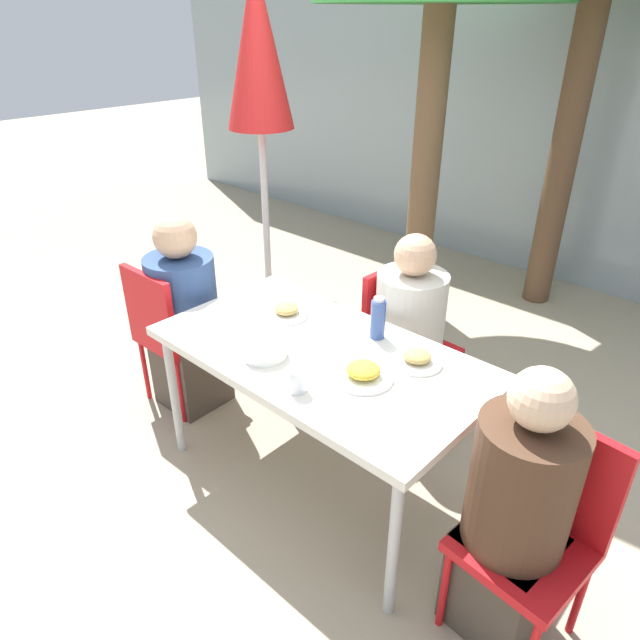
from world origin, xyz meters
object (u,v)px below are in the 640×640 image
(chair_right, at_px, (539,520))
(person_right, at_px, (514,519))
(chair_far, at_px, (401,334))
(closed_umbrella, at_px, (259,65))
(bottle, at_px, (378,318))
(drinking_cup, at_px, (297,380))
(chair_left, at_px, (169,328))
(salad_bowl, at_px, (265,350))
(person_far, at_px, (408,341))
(person_left, at_px, (186,321))

(chair_right, xyz_separation_m, person_right, (-0.06, -0.07, 0.02))
(chair_far, bearing_deg, closed_umbrella, -92.17)
(chair_right, xyz_separation_m, bottle, (-0.93, 0.28, 0.33))
(chair_far, height_order, drinking_cup, chair_far)
(drinking_cup, bearing_deg, chair_left, 171.81)
(closed_umbrella, height_order, salad_bowl, closed_umbrella)
(person_right, relative_size, bottle, 5.67)
(person_right, distance_m, salad_bowl, 1.16)
(chair_far, xyz_separation_m, salad_bowl, (-0.09, -0.90, 0.27))
(closed_umbrella, bearing_deg, bottle, -22.00)
(bottle, height_order, drinking_cup, bottle)
(person_right, bearing_deg, chair_right, -121.91)
(person_right, xyz_separation_m, chair_far, (-1.04, 0.80, -0.02))
(chair_far, relative_size, closed_umbrella, 0.37)
(chair_far, height_order, person_far, person_far)
(chair_far, height_order, bottle, bottle)
(salad_bowl, bearing_deg, closed_umbrella, 137.22)
(person_left, height_order, person_right, person_left)
(drinking_cup, relative_size, salad_bowl, 0.50)
(bottle, relative_size, drinking_cup, 2.06)
(chair_far, bearing_deg, salad_bowl, -3.40)
(person_far, distance_m, drinking_cup, 0.98)
(drinking_cup, xyz_separation_m, salad_bowl, (-0.28, 0.08, -0.02))
(person_right, height_order, chair_far, person_right)
(person_right, xyz_separation_m, person_far, (-0.96, 0.75, -0.02))
(person_left, bearing_deg, person_far, 32.32)
(person_right, relative_size, chair_far, 1.31)
(person_left, bearing_deg, drinking_cup, -14.18)
(chair_left, bearing_deg, person_left, 58.09)
(chair_left, distance_m, salad_bowl, 0.93)
(chair_left, bearing_deg, chair_far, 38.13)
(person_right, xyz_separation_m, drinking_cup, (-0.85, -0.18, 0.26))
(chair_right, relative_size, chair_far, 1.00)
(salad_bowl, bearing_deg, person_far, 78.88)
(chair_left, xyz_separation_m, person_right, (2.02, 0.01, 0.02))
(person_left, distance_m, drinking_cup, 1.18)
(chair_far, bearing_deg, person_far, 58.09)
(person_right, bearing_deg, chair_far, -32.01)
(chair_far, distance_m, salad_bowl, 0.94)
(bottle, bearing_deg, chair_far, 110.24)
(chair_left, xyz_separation_m, salad_bowl, (0.89, -0.08, 0.27))
(chair_right, height_order, person_far, person_far)
(closed_umbrella, xyz_separation_m, bottle, (1.32, -0.53, -0.93))
(person_far, height_order, drinking_cup, person_far)
(person_far, xyz_separation_m, closed_umbrella, (-1.23, 0.14, 1.25))
(bottle, bearing_deg, chair_left, -162.07)
(person_right, distance_m, closed_umbrella, 2.67)
(closed_umbrella, relative_size, bottle, 11.66)
(chair_right, height_order, chair_far, same)
(closed_umbrella, bearing_deg, drinking_cup, -38.50)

